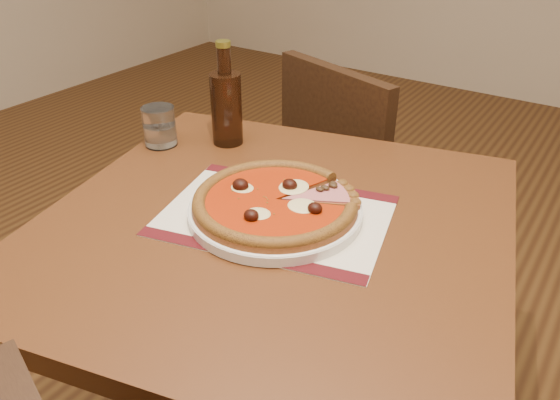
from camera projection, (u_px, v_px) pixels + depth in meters
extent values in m
cube|color=brown|center=(197.00, 395.00, 1.56)|extent=(5.00, 6.00, 0.02)
cube|color=#582F14|center=(274.00, 229.00, 0.97)|extent=(0.96, 0.96, 0.04)
cylinder|color=#582F14|center=(204.00, 251.00, 1.55)|extent=(0.05, 0.05, 0.71)
cylinder|color=#582F14|center=(459.00, 310.00, 1.34)|extent=(0.05, 0.05, 0.71)
cube|color=black|center=(371.00, 194.00, 1.72)|extent=(0.51, 0.51, 0.04)
cylinder|color=black|center=(440.00, 255.00, 1.80)|extent=(0.03, 0.03, 0.39)
cylinder|color=black|center=(365.00, 212.00, 2.03)|extent=(0.03, 0.03, 0.39)
cylinder|color=black|center=(366.00, 297.00, 1.62)|extent=(0.03, 0.03, 0.39)
cylinder|color=black|center=(294.00, 244.00, 1.85)|extent=(0.03, 0.03, 0.39)
cube|color=black|center=(332.00, 143.00, 1.51)|extent=(0.39, 0.16, 0.42)
cube|color=silver|center=(275.00, 215.00, 0.97)|extent=(0.45, 0.37, 0.00)
cylinder|color=white|center=(275.00, 210.00, 0.97)|extent=(0.31, 0.31, 0.02)
cylinder|color=#A95A28|center=(275.00, 203.00, 0.96)|extent=(0.29, 0.29, 0.01)
torus|color=#9B6221|center=(275.00, 200.00, 0.96)|extent=(0.29, 0.29, 0.02)
cylinder|color=#9A2007|center=(275.00, 200.00, 0.95)|extent=(0.25, 0.25, 0.00)
ellipsoid|color=#F7E4A7|center=(292.00, 187.00, 0.99)|extent=(0.05, 0.04, 0.01)
ellipsoid|color=#F7E4A7|center=(239.00, 185.00, 0.99)|extent=(0.05, 0.04, 0.01)
ellipsoid|color=#F7E4A7|center=(260.00, 211.00, 0.92)|extent=(0.05, 0.04, 0.01)
ellipsoid|color=#F7E4A7|center=(317.00, 208.00, 0.92)|extent=(0.05, 0.04, 0.01)
ellipsoid|color=black|center=(293.00, 178.00, 0.99)|extent=(0.03, 0.03, 0.02)
ellipsoid|color=black|center=(233.00, 178.00, 0.99)|extent=(0.03, 0.03, 0.02)
ellipsoid|color=black|center=(256.00, 207.00, 0.90)|extent=(0.03, 0.03, 0.02)
ellipsoid|color=black|center=(321.00, 205.00, 0.91)|extent=(0.03, 0.03, 0.02)
ellipsoid|color=#332412|center=(310.00, 196.00, 0.96)|extent=(0.02, 0.01, 0.01)
ellipsoid|color=#332412|center=(332.00, 192.00, 0.97)|extent=(0.02, 0.01, 0.01)
ellipsoid|color=#332412|center=(309.00, 192.00, 0.97)|extent=(0.02, 0.01, 0.01)
ellipsoid|color=#332412|center=(327.00, 186.00, 0.99)|extent=(0.02, 0.01, 0.01)
cylinder|color=white|center=(159.00, 126.00, 1.21)|extent=(0.08, 0.08, 0.09)
cylinder|color=black|center=(227.00, 109.00, 1.20)|extent=(0.07, 0.07, 0.16)
cylinder|color=black|center=(224.00, 63.00, 1.15)|extent=(0.03, 0.03, 0.07)
cylinder|color=olive|center=(223.00, 44.00, 1.13)|extent=(0.03, 0.03, 0.01)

